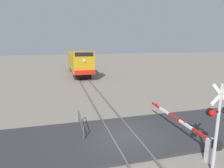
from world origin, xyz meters
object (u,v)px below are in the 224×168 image
object	(u,v)px
crossing_signal	(219,119)
guard_railing	(81,122)
crossing_gate	(197,137)
locomotive	(79,62)

from	to	relation	value
crossing_signal	guard_railing	bearing A→B (deg)	132.43
crossing_signal	guard_railing	distance (m)	7.99
crossing_signal	guard_railing	size ratio (longest dim) A/B	1.43
crossing_signal	crossing_gate	size ratio (longest dim) A/B	0.60
crossing_gate	guard_railing	bearing A→B (deg)	144.28
locomotive	crossing_gate	world-z (taller)	locomotive
locomotive	guard_railing	distance (m)	23.80
locomotive	crossing_signal	bearing A→B (deg)	-84.47
crossing_gate	guard_railing	size ratio (longest dim) A/B	2.37
locomotive	guard_railing	size ratio (longest dim) A/B	5.52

